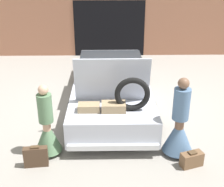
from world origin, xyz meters
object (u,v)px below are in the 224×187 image
person_left (47,130)px  suitcase_beside_right_person (192,159)px  car (111,84)px  person_right (179,128)px  suitcase_beside_left_person (36,157)px

person_left → suitcase_beside_right_person: size_ratio=3.24×
car → person_right: car is taller
car → person_left: car is taller
car → person_left: size_ratio=3.37×
suitcase_beside_left_person → suitcase_beside_right_person: size_ratio=1.00×
person_left → suitcase_beside_left_person: size_ratio=3.24×
person_right → suitcase_beside_left_person: (-2.87, -0.37, -0.40)m
person_right → suitcase_beside_right_person: person_right is taller
car → person_left: 2.75m
person_left → person_right: bearing=91.0°
car → suitcase_beside_left_person: size_ratio=10.89×
person_right → suitcase_beside_left_person: size_ratio=3.54×
car → person_right: size_ratio=3.07×
suitcase_beside_left_person → suitcase_beside_right_person: bearing=-1.1°
car → person_right: bearing=-61.2°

